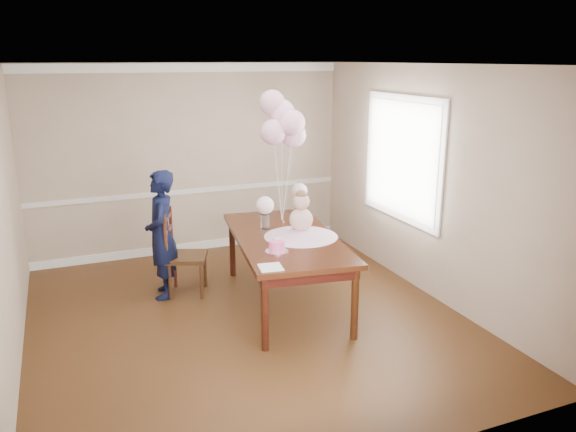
% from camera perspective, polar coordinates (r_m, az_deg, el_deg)
% --- Properties ---
extents(floor, '(4.50, 5.00, 0.00)m').
position_cam_1_polar(floor, '(6.26, -4.15, -10.42)').
color(floor, '#361E0D').
rests_on(floor, ground).
extents(ceiling, '(4.50, 5.00, 0.02)m').
position_cam_1_polar(ceiling, '(5.62, -4.71, 15.12)').
color(ceiling, white).
rests_on(ceiling, wall_back).
extents(wall_back, '(4.50, 0.02, 2.70)m').
position_cam_1_polar(wall_back, '(8.16, -9.91, 5.59)').
color(wall_back, tan).
rests_on(wall_back, floor).
extents(wall_front, '(4.50, 0.02, 2.70)m').
position_cam_1_polar(wall_front, '(3.61, 8.12, -7.32)').
color(wall_front, tan).
rests_on(wall_front, floor).
extents(wall_left, '(0.02, 5.00, 2.70)m').
position_cam_1_polar(wall_left, '(5.56, -27.04, -0.68)').
color(wall_left, tan).
rests_on(wall_left, floor).
extents(wall_right, '(0.02, 5.00, 2.70)m').
position_cam_1_polar(wall_right, '(6.81, 13.91, 3.36)').
color(wall_right, tan).
rests_on(wall_right, floor).
extents(chair_rail_trim, '(4.50, 0.02, 0.07)m').
position_cam_1_polar(chair_rail_trim, '(8.24, -9.75, 2.50)').
color(chair_rail_trim, silver).
rests_on(chair_rail_trim, wall_back).
extents(crown_molding, '(4.50, 0.02, 0.12)m').
position_cam_1_polar(crown_molding, '(8.03, -10.34, 14.60)').
color(crown_molding, white).
rests_on(crown_molding, wall_back).
extents(baseboard_trim, '(4.50, 0.02, 0.12)m').
position_cam_1_polar(baseboard_trim, '(8.47, -9.49, -3.04)').
color(baseboard_trim, white).
rests_on(baseboard_trim, floor).
extents(window_frame, '(0.02, 1.66, 1.56)m').
position_cam_1_polar(window_frame, '(7.16, 11.53, 5.73)').
color(window_frame, white).
rests_on(window_frame, wall_right).
extents(window_blinds, '(0.01, 1.50, 1.40)m').
position_cam_1_polar(window_blinds, '(7.15, 11.41, 5.73)').
color(window_blinds, silver).
rests_on(window_blinds, wall_right).
extents(dining_table_top, '(1.39, 2.32, 0.05)m').
position_cam_1_polar(dining_table_top, '(6.34, -0.24, -2.28)').
color(dining_table_top, black).
rests_on(dining_table_top, table_leg_fl).
extents(table_apron, '(1.27, 2.20, 0.11)m').
position_cam_1_polar(table_apron, '(6.36, -0.24, -2.98)').
color(table_apron, black).
rests_on(table_apron, table_leg_fl).
extents(table_leg_fl, '(0.09, 0.09, 0.77)m').
position_cam_1_polar(table_leg_fl, '(5.48, -2.36, -9.91)').
color(table_leg_fl, black).
rests_on(table_leg_fl, floor).
extents(table_leg_fr, '(0.09, 0.09, 0.77)m').
position_cam_1_polar(table_leg_fr, '(5.72, 6.80, -8.86)').
color(table_leg_fr, black).
rests_on(table_leg_fr, floor).
extents(table_leg_bl, '(0.09, 0.09, 0.77)m').
position_cam_1_polar(table_leg_bl, '(7.32, -5.67, -3.23)').
color(table_leg_bl, black).
rests_on(table_leg_bl, floor).
extents(table_leg_br, '(0.09, 0.09, 0.77)m').
position_cam_1_polar(table_leg_br, '(7.51, 1.29, -2.68)').
color(table_leg_br, black).
rests_on(table_leg_br, floor).
extents(baby_skirt, '(0.94, 0.94, 0.11)m').
position_cam_1_polar(baby_skirt, '(6.30, 1.33, -1.60)').
color(baby_skirt, '#DCA2C3').
rests_on(baby_skirt, dining_table_top).
extents(baby_torso, '(0.26, 0.26, 0.26)m').
position_cam_1_polar(baby_torso, '(6.26, 1.34, -0.36)').
color(baby_torso, pink).
rests_on(baby_torso, baby_skirt).
extents(baby_head, '(0.19, 0.19, 0.19)m').
position_cam_1_polar(baby_head, '(6.21, 1.35, 1.49)').
color(baby_head, '#CE9C8E').
rests_on(baby_head, baby_torso).
extents(baby_hair, '(0.13, 0.13, 0.13)m').
position_cam_1_polar(baby_hair, '(6.19, 1.35, 2.08)').
color(baby_hair, brown).
rests_on(baby_hair, baby_head).
extents(cake_platter, '(0.27, 0.27, 0.01)m').
position_cam_1_polar(cake_platter, '(5.83, -1.15, -3.60)').
color(cake_platter, silver).
rests_on(cake_platter, dining_table_top).
extents(birthday_cake, '(0.19, 0.19, 0.11)m').
position_cam_1_polar(birthday_cake, '(5.81, -1.15, -3.05)').
color(birthday_cake, '#FF509D').
rests_on(birthday_cake, cake_platter).
extents(cake_flower_a, '(0.03, 0.03, 0.03)m').
position_cam_1_polar(cake_flower_a, '(5.78, -1.16, -2.38)').
color(cake_flower_a, white).
rests_on(cake_flower_a, birthday_cake).
extents(cake_flower_b, '(0.03, 0.03, 0.03)m').
position_cam_1_polar(cake_flower_b, '(5.81, -0.89, -2.29)').
color(cake_flower_b, silver).
rests_on(cake_flower_b, birthday_cake).
extents(rose_vase_near, '(0.12, 0.12, 0.18)m').
position_cam_1_polar(rose_vase_near, '(6.58, -2.33, -0.57)').
color(rose_vase_near, white).
rests_on(rose_vase_near, dining_table_top).
extents(roses_near, '(0.21, 0.21, 0.21)m').
position_cam_1_polar(roses_near, '(6.52, -2.35, 1.09)').
color(roses_near, white).
rests_on(roses_near, rose_vase_near).
extents(rose_vase_far, '(0.12, 0.12, 0.18)m').
position_cam_1_polar(rose_vase_far, '(7.27, 1.15, 1.04)').
color(rose_vase_far, silver).
rests_on(rose_vase_far, dining_table_top).
extents(roses_far, '(0.21, 0.21, 0.21)m').
position_cam_1_polar(roses_far, '(7.23, 1.16, 2.55)').
color(roses_far, silver).
rests_on(roses_far, rose_vase_far).
extents(napkin, '(0.25, 0.25, 0.01)m').
position_cam_1_polar(napkin, '(5.39, -1.79, -5.23)').
color(napkin, white).
rests_on(napkin, dining_table_top).
extents(balloon_weight, '(0.05, 0.05, 0.02)m').
position_cam_1_polar(balloon_weight, '(6.91, -0.58, -0.41)').
color(balloon_weight, silver).
rests_on(balloon_weight, dining_table_top).
extents(balloon_a, '(0.31, 0.31, 0.31)m').
position_cam_1_polar(balloon_a, '(6.67, -1.53, 8.52)').
color(balloon_a, '#ECA7CB').
rests_on(balloon_a, balloon_ribbon_a).
extents(balloon_b, '(0.31, 0.31, 0.31)m').
position_cam_1_polar(balloon_b, '(6.65, 0.43, 9.46)').
color(balloon_b, '#FFB4D6').
rests_on(balloon_b, balloon_ribbon_b).
extents(balloon_c, '(0.31, 0.31, 0.31)m').
position_cam_1_polar(balloon_c, '(6.78, -0.65, 10.51)').
color(balloon_c, '#FFB4D9').
rests_on(balloon_c, balloon_ribbon_c).
extents(balloon_d, '(0.31, 0.31, 0.31)m').
position_cam_1_polar(balloon_d, '(6.77, -1.62, 11.43)').
color(balloon_d, '#E09FB1').
rests_on(balloon_d, balloon_ribbon_d).
extents(balloon_e, '(0.31, 0.31, 0.31)m').
position_cam_1_polar(balloon_e, '(6.82, 0.57, 8.23)').
color(balloon_e, '#FFB4DB').
rests_on(balloon_e, balloon_ribbon_e).
extents(balloon_ribbon_a, '(0.10, 0.02, 0.92)m').
position_cam_1_polar(balloon_ribbon_a, '(6.79, -1.04, 3.30)').
color(balloon_ribbon_a, silver).
rests_on(balloon_ribbon_a, balloon_weight).
extents(balloon_ribbon_b, '(0.10, 0.07, 1.02)m').
position_cam_1_polar(balloon_ribbon_b, '(6.77, -0.09, 3.75)').
color(balloon_ribbon_b, white).
rests_on(balloon_ribbon_b, balloon_weight).
extents(balloon_ribbon_c, '(0.04, 0.10, 1.14)m').
position_cam_1_polar(balloon_ribbon_c, '(6.83, -0.61, 4.32)').
color(balloon_ribbon_c, white).
rests_on(balloon_ribbon_c, balloon_weight).
extents(balloon_ribbon_d, '(0.08, 0.12, 1.24)m').
position_cam_1_polar(balloon_ribbon_d, '(6.82, -1.09, 4.77)').
color(balloon_ribbon_d, white).
rests_on(balloon_ribbon_d, balloon_weight).
extents(balloon_ribbon_e, '(0.16, 0.06, 0.85)m').
position_cam_1_polar(balloon_ribbon_e, '(6.87, -0.01, 3.21)').
color(balloon_ribbon_e, silver).
rests_on(balloon_ribbon_e, balloon_weight).
extents(dining_chair_seat, '(0.58, 0.58, 0.05)m').
position_cam_1_polar(dining_chair_seat, '(6.84, -10.22, -4.12)').
color(dining_chair_seat, '#341E0E').
rests_on(dining_chair_seat, chair_leg_fl).
extents(chair_leg_fl, '(0.05, 0.05, 0.44)m').
position_cam_1_polar(chair_leg_fl, '(6.78, -11.90, -6.56)').
color(chair_leg_fl, '#311B0D').
rests_on(chair_leg_fl, floor).
extents(chair_leg_fr, '(0.05, 0.05, 0.44)m').
position_cam_1_polar(chair_leg_fr, '(6.73, -8.78, -6.59)').
color(chair_leg_fr, '#3A1E0F').
rests_on(chair_leg_fr, floor).
extents(chair_leg_bl, '(0.05, 0.05, 0.44)m').
position_cam_1_polar(chair_leg_bl, '(7.12, -11.39, -5.44)').
color(chair_leg_bl, '#39130F').
rests_on(chair_leg_bl, floor).
extents(chair_leg_br, '(0.05, 0.05, 0.44)m').
position_cam_1_polar(chair_leg_br, '(7.07, -8.42, -5.46)').
color(chair_leg_br, '#351C0E').
rests_on(chair_leg_br, floor).
extents(chair_back_post_l, '(0.05, 0.05, 0.58)m').
position_cam_1_polar(chair_back_post_l, '(6.60, -12.34, -2.23)').
color(chair_back_post_l, '#3C2010').
rests_on(chair_back_post_l, dining_chair_seat).
extents(chair_back_post_r, '(0.05, 0.05, 0.58)m').
position_cam_1_polar(chair_back_post_r, '(6.95, -11.80, -1.29)').
color(chair_back_post_r, black).
rests_on(chair_back_post_r, dining_chair_seat).
extents(chair_slat_low, '(0.17, 0.39, 0.05)m').
position_cam_1_polar(chair_slat_low, '(6.81, -12.00, -2.73)').
color(chair_slat_low, '#33170E').
rests_on(chair_slat_low, dining_chair_seat).
extents(chair_slat_mid, '(0.17, 0.39, 0.05)m').
position_cam_1_polar(chair_slat_mid, '(6.76, -12.08, -1.41)').
color(chair_slat_mid, '#3E1510').
rests_on(chair_slat_mid, dining_chair_seat).
extents(chair_slat_top, '(0.17, 0.39, 0.05)m').
position_cam_1_polar(chair_slat_top, '(6.72, -12.16, -0.07)').
color(chair_slat_top, '#32170D').
rests_on(chair_slat_top, dining_chair_seat).
extents(woman, '(0.48, 0.62, 1.53)m').
position_cam_1_polar(woman, '(6.73, -12.73, -1.87)').
color(woman, black).
rests_on(woman, floor).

